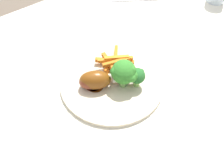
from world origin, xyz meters
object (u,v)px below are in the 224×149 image
Objects in this scene: dining_table at (115,80)px; broccoli_floret_middle at (124,73)px; broccoli_floret_front at (137,76)px; chicken_drumstick_near at (97,80)px; fork at (135,0)px; dinner_plate at (112,81)px; chicken_drumstick_far at (95,79)px; carrot_fries_pile at (115,62)px.

broccoli_floret_middle is at bearing 60.74° from dining_table.
broccoli_floret_middle is at bearing -38.10° from broccoli_floret_front.
fork is at bearing -145.81° from chicken_drumstick_near.
broccoli_floret_middle reaches higher than fork.
broccoli_floret_front is 0.30× the size of fork.
chicken_drumstick_near is (0.04, -0.01, 0.03)m from dinner_plate.
broccoli_floret_middle is 0.45m from fork.
chicken_drumstick_far is (0.06, -0.05, -0.03)m from broccoli_floret_middle.
chicken_drumstick_near is 0.62× the size of fork.
fork is (-0.38, -0.26, -0.03)m from chicken_drumstick_near.
dining_table is 0.17m from chicken_drumstick_near.
broccoli_floret_front reaches higher than chicken_drumstick_near.
chicken_drumstick_near is (0.08, -0.06, -0.01)m from broccoli_floret_front.
dinner_plate is at bearing 40.72° from carrot_fries_pile.
chicken_drumstick_near reaches higher than chicken_drumstick_far.
dinner_plate is at bearing 172.18° from chicken_drumstick_near.
carrot_fries_pile is at bearing -90.59° from broccoli_floret_front.
chicken_drumstick_far reaches higher than fork.
broccoli_floret_middle is 0.69× the size of chicken_drumstick_near.
chicken_drumstick_near is (0.11, 0.05, 0.13)m from dining_table.
fork is at bearing -133.29° from broccoli_floret_front.
chicken_drumstick_near is at bearing -36.99° from broccoli_floret_front.
chicken_drumstick_far is 0.46m from fork.
dining_table is 0.18m from broccoli_floret_middle.
broccoli_floret_middle reaches higher than dining_table.
fork is (-0.33, -0.30, -0.06)m from broccoli_floret_middle.
chicken_drumstick_near is 0.91× the size of chicken_drumstick_far.
fork is at bearing -137.49° from broccoli_floret_middle.
fork is (-0.30, -0.23, -0.03)m from carrot_fries_pile.
broccoli_floret_front is at bearing 143.01° from chicken_drumstick_near.
broccoli_floret_front is (-0.04, 0.05, 0.04)m from dinner_plate.
fork is at bearing -142.11° from carrot_fries_pile.
dining_table is 10.24× the size of carrot_fries_pile.
dinner_plate is 4.85× the size of broccoli_floret_front.
broccoli_floret_middle is at bearing 106.46° from dinner_plate.
dinner_plate is 0.05m from chicken_drumstick_far.
broccoli_floret_middle is 0.08m from carrot_fries_pile.
dining_table is 6.64× the size of fork.
broccoli_floret_front is at bearing 77.03° from dining_table.
carrot_fries_pile is at bearing -106.84° from fork.
chicken_drumstick_far is (0.08, 0.02, 0.00)m from carrot_fries_pile.
broccoli_floret_middle reaches higher than broccoli_floret_front.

